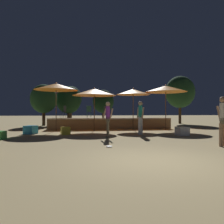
{
  "coord_description": "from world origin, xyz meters",
  "views": [
    {
      "loc": [
        -1.97,
        -5.47,
        1.31
      ],
      "look_at": [
        0.0,
        7.93,
        1.26
      ],
      "focal_mm": 35.0,
      "sensor_mm": 36.0,
      "label": 1
    }
  ],
  "objects_px": {
    "bistro_chair_0": "(89,110)",
    "background_tree_1": "(68,100)",
    "patio_umbrella_0": "(94,92)",
    "bistro_chair_1": "(64,110)",
    "cube_seat_2": "(31,130)",
    "background_tree_2": "(180,92)",
    "patio_umbrella_1": "(133,92)",
    "person_1": "(223,119)",
    "person_2": "(140,116)",
    "cube_seat_1": "(65,131)",
    "patio_umbrella_2": "(56,87)",
    "frisbee_disc": "(109,146)",
    "background_tree_3": "(44,99)",
    "background_tree_4": "(71,98)",
    "cube_seat_0": "(182,131)",
    "patio_umbrella_3": "(166,89)",
    "bistro_chair_2": "(106,111)",
    "person_3": "(108,118)",
    "background_tree_0": "(103,102)"
  },
  "relations": [
    {
      "from": "patio_umbrella_0",
      "to": "bistro_chair_1",
      "type": "relative_size",
      "value": 3.32
    },
    {
      "from": "patio_umbrella_2",
      "to": "bistro_chair_2",
      "type": "distance_m",
      "value": 4.94
    },
    {
      "from": "patio_umbrella_1",
      "to": "person_1",
      "type": "xyz_separation_m",
      "value": [
        1.48,
        -7.86,
        -1.66
      ]
    },
    {
      "from": "bistro_chair_0",
      "to": "bistro_chair_2",
      "type": "bearing_deg",
      "value": -146.27
    },
    {
      "from": "bistro_chair_0",
      "to": "background_tree_1",
      "type": "xyz_separation_m",
      "value": [
        -1.84,
        5.44,
        1.08
      ]
    },
    {
      "from": "bistro_chair_2",
      "to": "background_tree_1",
      "type": "xyz_separation_m",
      "value": [
        -3.24,
        4.7,
        1.08
      ]
    },
    {
      "from": "cube_seat_2",
      "to": "bistro_chair_0",
      "type": "bearing_deg",
      "value": 47.79
    },
    {
      "from": "person_1",
      "to": "bistro_chair_2",
      "type": "xyz_separation_m",
      "value": [
        -3.17,
        10.29,
        0.33
      ]
    },
    {
      "from": "bistro_chair_0",
      "to": "cube_seat_1",
      "type": "bearing_deg",
      "value": 77.69
    },
    {
      "from": "patio_umbrella_2",
      "to": "bistro_chair_1",
      "type": "bearing_deg",
      "value": 79.26
    },
    {
      "from": "person_1",
      "to": "person_2",
      "type": "bearing_deg",
      "value": -77.4
    },
    {
      "from": "bistro_chair_1",
      "to": "cube_seat_1",
      "type": "bearing_deg",
      "value": -27.82
    },
    {
      "from": "patio_umbrella_0",
      "to": "background_tree_4",
      "type": "distance_m",
      "value": 11.73
    },
    {
      "from": "person_2",
      "to": "bistro_chair_2",
      "type": "distance_m",
      "value": 6.08
    },
    {
      "from": "patio_umbrella_2",
      "to": "cube_seat_1",
      "type": "relative_size",
      "value": 5.54
    },
    {
      "from": "cube_seat_2",
      "to": "frisbee_disc",
      "type": "relative_size",
      "value": 3.42
    },
    {
      "from": "patio_umbrella_3",
      "to": "background_tree_3",
      "type": "xyz_separation_m",
      "value": [
        -9.3,
        5.7,
        -0.47
      ]
    },
    {
      "from": "cube_seat_0",
      "to": "background_tree_4",
      "type": "relative_size",
      "value": 0.15
    },
    {
      "from": "background_tree_0",
      "to": "bistro_chair_0",
      "type": "bearing_deg",
      "value": -103.53
    },
    {
      "from": "cube_seat_1",
      "to": "cube_seat_0",
      "type": "bearing_deg",
      "value": -11.25
    },
    {
      "from": "patio_umbrella_1",
      "to": "person_2",
      "type": "distance_m",
      "value": 3.91
    },
    {
      "from": "cube_seat_0",
      "to": "bistro_chair_0",
      "type": "distance_m",
      "value": 7.63
    },
    {
      "from": "background_tree_2",
      "to": "background_tree_3",
      "type": "bearing_deg",
      "value": -175.19
    },
    {
      "from": "cube_seat_2",
      "to": "person_3",
      "type": "xyz_separation_m",
      "value": [
        4.2,
        -2.28,
        0.74
      ]
    },
    {
      "from": "patio_umbrella_0",
      "to": "background_tree_1",
      "type": "bearing_deg",
      "value": 105.58
    },
    {
      "from": "bistro_chair_1",
      "to": "person_3",
      "type": "bearing_deg",
      "value": -9.37
    },
    {
      "from": "cube_seat_1",
      "to": "person_1",
      "type": "relative_size",
      "value": 0.31
    },
    {
      "from": "cube_seat_0",
      "to": "background_tree_3",
      "type": "relative_size",
      "value": 0.17
    },
    {
      "from": "person_2",
      "to": "background_tree_1",
      "type": "height_order",
      "value": "background_tree_1"
    },
    {
      "from": "cube_seat_2",
      "to": "background_tree_2",
      "type": "distance_m",
      "value": 16.03
    },
    {
      "from": "cube_seat_0",
      "to": "person_2",
      "type": "height_order",
      "value": "person_2"
    },
    {
      "from": "bistro_chair_0",
      "to": "background_tree_1",
      "type": "bearing_deg",
      "value": -65.47
    },
    {
      "from": "cube_seat_2",
      "to": "bistro_chair_2",
      "type": "bearing_deg",
      "value": 43.18
    },
    {
      "from": "patio_umbrella_0",
      "to": "bistro_chair_2",
      "type": "height_order",
      "value": "patio_umbrella_0"
    },
    {
      "from": "patio_umbrella_0",
      "to": "person_3",
      "type": "distance_m",
      "value": 4.35
    },
    {
      "from": "patio_umbrella_3",
      "to": "background_tree_1",
      "type": "height_order",
      "value": "background_tree_1"
    },
    {
      "from": "patio_umbrella_2",
      "to": "bistro_chair_1",
      "type": "height_order",
      "value": "patio_umbrella_2"
    },
    {
      "from": "cube_seat_2",
      "to": "person_2",
      "type": "relative_size",
      "value": 0.42
    },
    {
      "from": "person_1",
      "to": "bistro_chair_1",
      "type": "relative_size",
      "value": 2.06
    },
    {
      "from": "background_tree_3",
      "to": "background_tree_4",
      "type": "bearing_deg",
      "value": 69.88
    },
    {
      "from": "patio_umbrella_2",
      "to": "patio_umbrella_3",
      "type": "xyz_separation_m",
      "value": [
        7.61,
        0.0,
        -0.02
      ]
    },
    {
      "from": "patio_umbrella_0",
      "to": "background_tree_1",
      "type": "relative_size",
      "value": 0.78
    },
    {
      "from": "patio_umbrella_2",
      "to": "frisbee_disc",
      "type": "bearing_deg",
      "value": -69.18
    },
    {
      "from": "person_2",
      "to": "cube_seat_2",
      "type": "bearing_deg",
      "value": 135.07
    },
    {
      "from": "background_tree_0",
      "to": "cube_seat_1",
      "type": "bearing_deg",
      "value": -105.21
    },
    {
      "from": "bistro_chair_0",
      "to": "person_2",
      "type": "bearing_deg",
      "value": 122.79
    },
    {
      "from": "patio_umbrella_0",
      "to": "person_2",
      "type": "distance_m",
      "value": 4.18
    },
    {
      "from": "person_3",
      "to": "frisbee_disc",
      "type": "relative_size",
      "value": 7.71
    },
    {
      "from": "person_3",
      "to": "background_tree_3",
      "type": "bearing_deg",
      "value": -150.0
    },
    {
      "from": "person_3",
      "to": "background_tree_2",
      "type": "distance_m",
      "value": 14.27
    }
  ]
}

